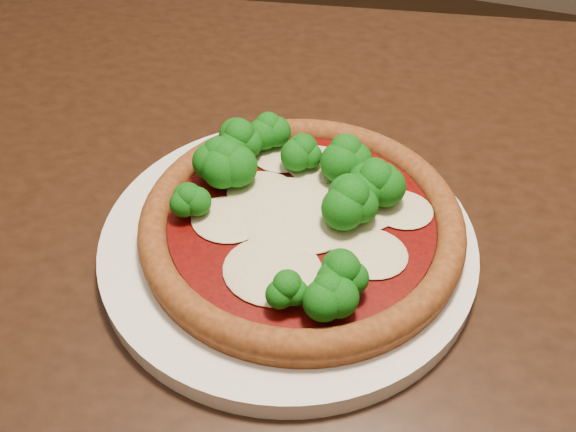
% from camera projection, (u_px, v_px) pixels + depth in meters
% --- Properties ---
extents(dining_table, '(1.20, 0.99, 0.75)m').
position_uv_depth(dining_table, '(369.00, 304.00, 0.63)').
color(dining_table, black).
rests_on(dining_table, floor).
extents(plate, '(0.31, 0.31, 0.02)m').
position_uv_depth(plate, '(288.00, 243.00, 0.53)').
color(plate, white).
rests_on(plate, dining_table).
extents(pizza, '(0.26, 0.26, 0.06)m').
position_uv_depth(pizza, '(301.00, 211.00, 0.52)').
color(pizza, brown).
rests_on(pizza, plate).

